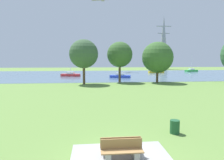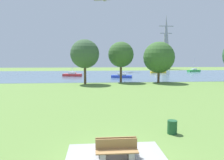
% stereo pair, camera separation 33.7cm
% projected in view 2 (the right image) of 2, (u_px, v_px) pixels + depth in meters
% --- Properties ---
extents(ground_plane, '(160.00, 160.00, 0.00)m').
position_uv_depth(ground_plane, '(101.00, 89.00, 30.91)').
color(ground_plane, olive).
extents(concrete_pad, '(4.40, 3.20, 0.10)m').
position_uv_depth(concrete_pad, '(116.00, 159.00, 9.10)').
color(concrete_pad, '#979797').
rests_on(concrete_pad, ground).
extents(bench_facing_water, '(1.80, 0.48, 0.89)m').
position_uv_depth(bench_facing_water, '(116.00, 147.00, 9.32)').
color(bench_facing_water, '#A09D8C').
rests_on(bench_facing_water, concrete_pad).
extents(bench_facing_inland, '(1.80, 0.48, 0.89)m').
position_uv_depth(bench_facing_inland, '(117.00, 152.00, 8.79)').
color(bench_facing_inland, '#A09D8C').
rests_on(bench_facing_inland, concrete_pad).
extents(litter_bin, '(0.56, 0.56, 0.80)m').
position_uv_depth(litter_bin, '(172.00, 127.00, 12.24)').
color(litter_bin, '#1E512D').
rests_on(litter_bin, ground).
extents(water_surface, '(140.00, 40.00, 0.02)m').
position_uv_depth(water_surface, '(98.00, 75.00, 58.67)').
color(water_surface, slate).
rests_on(water_surface, ground).
extents(sailboat_blue, '(5.03, 2.75, 5.39)m').
position_uv_depth(sailboat_blue, '(122.00, 76.00, 49.00)').
color(sailboat_blue, blue).
rests_on(sailboat_blue, water_surface).
extents(sailboat_yellow, '(4.82, 1.56, 6.47)m').
position_uv_depth(sailboat_yellow, '(158.00, 72.00, 65.52)').
color(sailboat_yellow, yellow).
rests_on(sailboat_yellow, water_surface).
extents(sailboat_green, '(5.03, 2.84, 5.84)m').
position_uv_depth(sailboat_green, '(194.00, 70.00, 73.20)').
color(sailboat_green, green).
rests_on(sailboat_green, water_surface).
extents(sailboat_red, '(5.01, 2.48, 7.06)m').
position_uv_depth(sailboat_red, '(72.00, 74.00, 53.30)').
color(sailboat_red, red).
rests_on(sailboat_red, water_surface).
extents(tree_east_near, '(5.03, 5.03, 7.82)m').
position_uv_depth(tree_east_near, '(85.00, 54.00, 36.12)').
color(tree_east_near, brown).
rests_on(tree_east_near, ground).
extents(tree_east_far, '(4.80, 4.80, 7.66)m').
position_uv_depth(tree_east_far, '(121.00, 55.00, 39.13)').
color(tree_east_far, brown).
rests_on(tree_east_far, ground).
extents(tree_mid_shore, '(5.78, 5.78, 7.60)m').
position_uv_depth(tree_mid_shore, '(159.00, 57.00, 38.52)').
color(tree_mid_shore, brown).
rests_on(tree_mid_shore, ground).
extents(electricity_pylon, '(6.40, 4.40, 22.96)m').
position_uv_depth(electricity_pylon, '(166.00, 42.00, 89.10)').
color(electricity_pylon, gray).
rests_on(electricity_pylon, ground).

